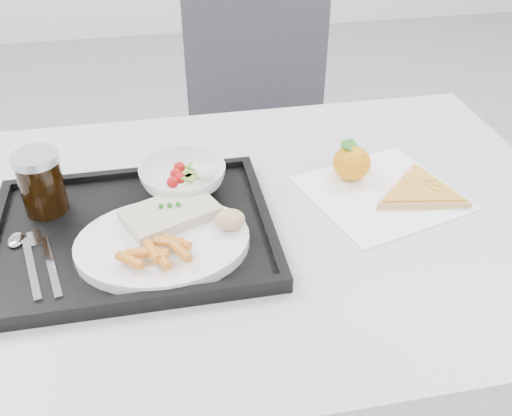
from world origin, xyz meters
TOP-DOWN VIEW (x-y plane):
  - table at (0.00, 0.30)m, footprint 1.20×0.80m
  - chair at (0.20, 1.02)m, footprint 0.48×0.48m
  - tray at (-0.17, 0.28)m, footprint 0.45×0.35m
  - dinner_plate at (-0.13, 0.22)m, footprint 0.27×0.27m
  - fish_fillet at (-0.11, 0.28)m, footprint 0.17×0.14m
  - bread_roll at (-0.02, 0.23)m, footprint 0.06×0.05m
  - salad_bowl at (-0.08, 0.38)m, footprint 0.15×0.15m
  - cola_glass at (-0.31, 0.36)m, footprint 0.08×0.08m
  - cutlery at (-0.32, 0.24)m, footprint 0.10×0.17m
  - napkin at (0.27, 0.32)m, footprint 0.31×0.30m
  - tangerine at (0.23, 0.38)m, footprint 0.08×0.08m
  - pizza_slice at (0.34, 0.30)m, footprint 0.25×0.25m
  - carrot_pile at (-0.13, 0.18)m, footprint 0.11×0.08m
  - salad_contents at (-0.06, 0.38)m, footprint 0.09×0.07m

SIDE VIEW (x-z plane):
  - chair at x=0.20m, z-range 0.07..1.00m
  - table at x=0.00m, z-range 0.31..1.06m
  - napkin at x=0.27m, z-range 0.75..0.75m
  - tray at x=-0.17m, z-range 0.75..0.77m
  - pizza_slice at x=0.34m, z-range 0.75..0.77m
  - cutlery at x=-0.32m, z-range 0.76..0.77m
  - dinner_plate at x=-0.13m, z-range 0.77..0.78m
  - tangerine at x=0.23m, z-range 0.75..0.82m
  - salad_bowl at x=-0.08m, z-range 0.77..0.81m
  - fish_fillet at x=-0.11m, z-range 0.78..0.81m
  - carrot_pile at x=-0.13m, z-range 0.79..0.81m
  - bread_roll at x=-0.02m, z-range 0.78..0.81m
  - salad_contents at x=-0.06m, z-range 0.79..0.81m
  - cola_glass at x=-0.31m, z-range 0.77..0.88m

